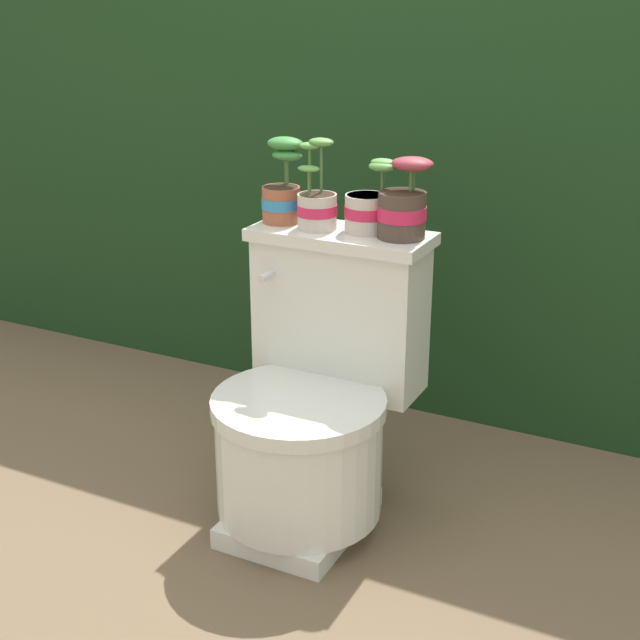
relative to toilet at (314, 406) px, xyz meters
The scene contains 7 objects.
ground_plane 0.33m from the toilet, 108.87° to the right, with size 12.00×12.00×0.00m, color brown.
hedge_backdrop 1.22m from the toilet, 91.91° to the left, with size 4.06×0.98×1.38m.
toilet is the anchor object (origin of this frame).
potted_plant_left 0.55m from the toilet, 136.22° to the left, with size 0.11×0.13×0.21m.
potted_plant_midleft 0.50m from the toilet, 113.91° to the left, with size 0.10×0.10×0.22m.
potted_plant_middle 0.51m from the toilet, 69.97° to the left, with size 0.12×0.11×0.18m.
potted_plant_midright 0.54m from the toilet, 45.47° to the left, with size 0.12×0.13×0.19m.
Camera 1 is at (0.95, -1.67, 1.30)m, focal length 50.00 mm.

